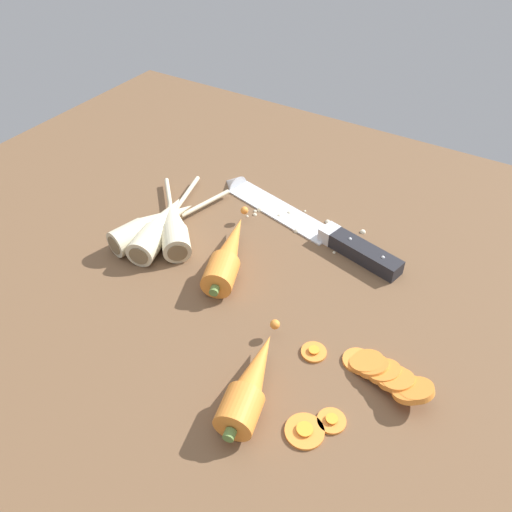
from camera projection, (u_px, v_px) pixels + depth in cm
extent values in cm
cube|color=brown|center=(263.00, 266.00, 75.18)|extent=(120.00, 90.00, 4.00)
cube|color=silver|center=(280.00, 210.00, 81.93)|extent=(20.47, 8.93, 0.50)
cone|color=silver|center=(232.00, 183.00, 87.93)|extent=(3.84, 4.55, 3.96)
cube|color=silver|center=(329.00, 234.00, 76.01)|extent=(2.63, 3.32, 2.20)
cube|color=#232328|center=(365.00, 254.00, 72.53)|extent=(11.35, 5.28, 2.20)
sphere|color=silver|center=(350.00, 239.00, 73.31)|extent=(0.50, 0.50, 0.50)
sphere|color=silver|center=(383.00, 257.00, 70.30)|extent=(0.50, 0.50, 0.50)
cylinder|color=orange|center=(221.00, 274.00, 67.97)|extent=(5.72, 6.27, 4.20)
cone|color=orange|center=(232.00, 245.00, 72.52)|extent=(8.02, 12.94, 3.99)
sphere|color=orange|center=(244.00, 210.00, 78.72)|extent=(1.20, 1.20, 1.20)
cylinder|color=#5B7F3D|center=(214.00, 290.00, 65.63)|extent=(1.47, 1.35, 1.20)
cylinder|color=orange|center=(239.00, 411.00, 52.48)|extent=(5.08, 5.20, 4.20)
cone|color=orange|center=(256.00, 371.00, 56.22)|extent=(6.25, 11.09, 3.99)
sphere|color=orange|center=(275.00, 324.00, 61.30)|extent=(1.20, 1.20, 1.20)
cylinder|color=#5B7F3D|center=(230.00, 435.00, 50.49)|extent=(1.40, 1.25, 1.20)
cylinder|color=beige|center=(147.00, 244.00, 72.72)|extent=(5.24, 6.08, 4.00)
cone|color=beige|center=(168.00, 215.00, 77.95)|extent=(6.12, 9.92, 3.80)
cylinder|color=beige|center=(187.00, 194.00, 83.90)|extent=(3.33, 9.83, 0.70)
cylinder|color=#7A6647|center=(139.00, 256.00, 70.84)|extent=(2.78, 1.03, 2.80)
cylinder|color=beige|center=(129.00, 238.00, 73.87)|extent=(5.11, 5.85, 4.00)
cone|color=beige|center=(168.00, 217.00, 77.53)|extent=(5.87, 9.60, 3.80)
cylinder|color=beige|center=(205.00, 203.00, 81.87)|extent=(3.05, 9.54, 0.70)
cylinder|color=#7A6647|center=(114.00, 245.00, 72.55)|extent=(2.79, 0.98, 2.80)
cylinder|color=beige|center=(176.00, 242.00, 73.13)|extent=(6.20, 6.22, 4.00)
cone|color=beige|center=(172.00, 215.00, 78.03)|extent=(8.63, 8.76, 3.80)
cylinder|color=beige|center=(169.00, 195.00, 83.65)|extent=(6.87, 7.12, 0.70)
cylinder|color=#7A6647|center=(177.00, 253.00, 71.37)|extent=(2.23, 2.16, 2.80)
cylinder|color=orange|center=(358.00, 360.00, 59.55)|extent=(3.57, 3.57, 0.70)
cylinder|color=orange|center=(367.00, 362.00, 58.96)|extent=(4.06, 3.98, 2.19)
cylinder|color=orange|center=(373.00, 367.00, 58.19)|extent=(3.75, 3.66, 2.35)
cylinder|color=orange|center=(384.00, 372.00, 57.40)|extent=(3.90, 3.82, 2.11)
cylinder|color=orange|center=(393.00, 378.00, 56.43)|extent=(3.75, 3.67, 2.04)
cylinder|color=orange|center=(398.00, 381.00, 55.89)|extent=(3.65, 3.56, 1.94)
cylinder|color=orange|center=(410.00, 390.00, 54.69)|extent=(4.07, 3.99, 2.41)
cylinder|color=orange|center=(417.00, 390.00, 54.40)|extent=(3.82, 3.73, 2.31)
cylinder|color=orange|center=(332.00, 420.00, 53.66)|extent=(3.08, 3.08, 0.70)
cylinder|color=#FF9E2B|center=(332.00, 419.00, 53.48)|extent=(1.29, 1.29, 0.16)
cylinder|color=orange|center=(314.00, 351.00, 60.47)|extent=(3.03, 3.03, 0.70)
cylinder|color=#FF9E2B|center=(314.00, 350.00, 60.29)|extent=(1.27, 1.27, 0.16)
cylinder|color=orange|center=(305.00, 430.00, 52.77)|extent=(4.15, 4.15, 0.70)
cylinder|color=#FF9E2B|center=(305.00, 429.00, 52.59)|extent=(1.74, 1.74, 0.16)
sphere|color=beige|center=(289.00, 212.00, 81.29)|extent=(0.90, 0.90, 0.90)
sphere|color=beige|center=(282.00, 204.00, 83.28)|extent=(0.43, 0.43, 0.43)
sphere|color=beige|center=(334.00, 252.00, 74.28)|extent=(0.46, 0.46, 0.46)
sphere|color=beige|center=(274.00, 197.00, 84.63)|extent=(0.51, 0.51, 0.51)
sphere|color=beige|center=(297.00, 229.00, 77.88)|extent=(0.87, 0.87, 0.87)
sphere|color=beige|center=(247.00, 215.00, 80.90)|extent=(0.42, 0.42, 0.42)
sphere|color=beige|center=(308.00, 221.00, 79.74)|extent=(0.60, 0.60, 0.60)
sphere|color=beige|center=(328.00, 220.00, 79.68)|extent=(0.81, 0.81, 0.81)
sphere|color=beige|center=(263.00, 208.00, 82.38)|extent=(0.56, 0.56, 0.56)
sphere|color=beige|center=(307.00, 211.00, 81.82)|extent=(0.42, 0.42, 0.42)
sphere|color=beige|center=(255.00, 213.00, 81.14)|extent=(0.65, 0.65, 0.65)
sphere|color=beige|center=(260.00, 208.00, 81.99)|extent=(0.89, 0.89, 0.89)
sphere|color=beige|center=(255.00, 210.00, 81.87)|extent=(0.58, 0.58, 0.58)
sphere|color=beige|center=(303.00, 217.00, 80.66)|extent=(0.45, 0.45, 0.45)
sphere|color=beige|center=(316.00, 225.00, 78.99)|extent=(0.58, 0.58, 0.58)
sphere|color=beige|center=(279.00, 214.00, 80.77)|extent=(0.83, 0.83, 0.83)
sphere|color=beige|center=(338.00, 236.00, 76.97)|extent=(0.57, 0.57, 0.57)
sphere|color=beige|center=(363.00, 230.00, 77.74)|extent=(0.88, 0.88, 0.88)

